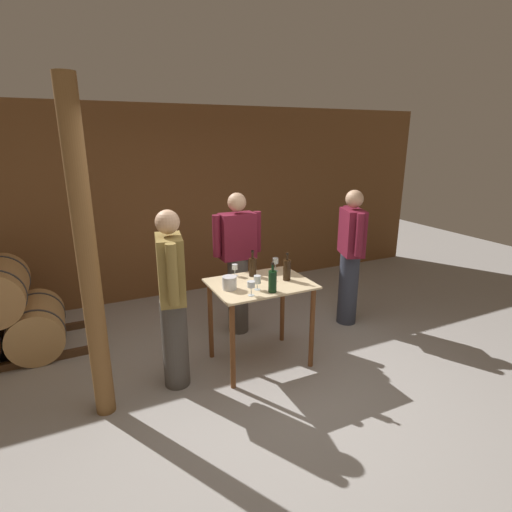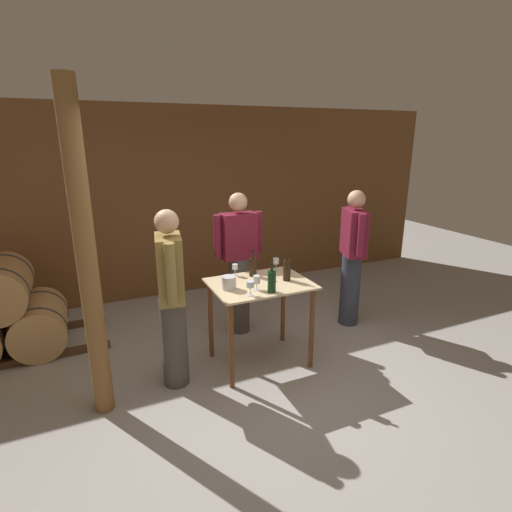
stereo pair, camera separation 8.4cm
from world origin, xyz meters
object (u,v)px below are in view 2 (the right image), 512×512
person_visitor_bearded (239,261)px  wine_glass_near_right (257,280)px  wooden_post (87,261)px  ice_bucket (229,283)px  wine_bottle_far_left (272,281)px  wine_bottle_center (287,270)px  person_visitor_with_scarf (352,256)px  wine_bottle_left (253,266)px  wine_glass_near_center (235,267)px  person_host (171,297)px  wine_glass_near_left (250,285)px  wine_glass_far_side (276,262)px

person_visitor_bearded → wine_glass_near_right: bearing=-101.2°
wooden_post → ice_bucket: 1.28m
wine_bottle_far_left → ice_bucket: wine_bottle_far_left is taller
wine_bottle_far_left → wine_bottle_center: size_ratio=0.98×
person_visitor_with_scarf → person_visitor_bearded: bearing=164.4°
wooden_post → person_visitor_bearded: 1.90m
wine_bottle_center → ice_bucket: wine_bottle_center is taller
wine_bottle_left → person_visitor_bearded: (0.05, 0.52, -0.10)m
wine_glass_near_center → person_visitor_bearded: person_visitor_bearded is taller
wine_bottle_left → person_host: (-0.90, -0.23, -0.09)m
wooden_post → person_host: size_ratio=1.60×
wine_glass_near_right → wine_bottle_far_left: bearing=-46.0°
wine_glass_near_left → wine_glass_near_center: bearing=82.7°
wine_glass_near_left → person_host: (-0.67, 0.25, -0.09)m
wine_glass_near_left → ice_bucket: bearing=117.1°
wine_bottle_left → wine_glass_near_center: size_ratio=2.20×
wooden_post → wine_glass_near_right: wooden_post is taller
wooden_post → wine_glass_near_left: wooden_post is taller
wooden_post → wine_glass_far_side: (1.85, 0.38, -0.36)m
wine_glass_far_side → person_visitor_with_scarf: 1.11m
wine_glass_near_right → person_visitor_bearded: 0.92m
wine_glass_near_left → wine_glass_near_center: 0.56m
wine_bottle_far_left → wine_glass_near_left: bearing=179.0°
ice_bucket → wine_bottle_left: bearing=34.6°
wine_glass_far_side → person_visitor_bearded: 0.55m
wine_glass_far_side → ice_bucket: size_ratio=1.08×
wine_glass_near_right → wine_glass_far_side: bearing=44.7°
wine_bottle_center → wine_glass_near_center: size_ratio=2.31×
wine_glass_near_left → wine_glass_near_right: 0.15m
person_visitor_bearded → person_visitor_with_scarf: bearing=-15.6°
wine_bottle_far_left → wine_glass_near_center: size_ratio=2.27×
wine_bottle_center → person_visitor_bearded: size_ratio=0.17×
wine_glass_near_left → ice_bucket: (-0.12, 0.23, -0.04)m
wooden_post → wine_bottle_left: size_ratio=9.77×
person_visitor_with_scarf → person_visitor_bearded: same height
wine_bottle_far_left → person_visitor_with_scarf: (1.41, 0.63, -0.10)m
wine_bottle_left → wine_glass_near_left: 0.53m
wine_bottle_far_left → person_visitor_bearded: (0.07, 1.00, -0.10)m
wine_glass_near_right → wine_glass_far_side: wine_glass_far_side is taller
wooden_post → ice_bucket: wooden_post is taller
person_visitor_with_scarf → wine_bottle_left: bearing=-173.8°
wine_glass_near_left → wine_glass_far_side: wine_glass_far_side is taller
wooden_post → wine_glass_far_side: wooden_post is taller
wine_bottle_far_left → wooden_post: bearing=175.2°
wine_glass_near_center → wooden_post: bearing=-162.8°
wooden_post → wine_glass_near_right: size_ratio=19.16×
wine_bottle_left → wine_glass_near_right: wine_bottle_left is taller
wooden_post → wine_glass_near_left: bearing=-5.4°
ice_bucket → person_visitor_with_scarf: 1.79m
wine_glass_far_side → person_host: bearing=-167.5°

